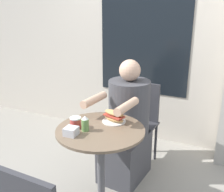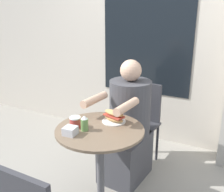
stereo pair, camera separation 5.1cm
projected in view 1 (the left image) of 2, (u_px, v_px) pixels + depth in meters
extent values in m
cube|color=beige|center=(159.00, 28.00, 3.05)|extent=(8.00, 0.08, 2.80)
cube|color=black|center=(144.00, 27.00, 3.08)|extent=(1.11, 0.01, 1.61)
cylinder|color=brown|center=(100.00, 130.00, 1.98)|extent=(0.68, 0.68, 0.02)
cylinder|color=#515156|center=(101.00, 171.00, 2.10)|extent=(0.06, 0.06, 0.71)
cube|color=#333338|center=(136.00, 126.00, 2.77)|extent=(0.41, 0.41, 0.02)
cube|color=#333338|center=(144.00, 101.00, 2.84)|extent=(0.35, 0.06, 0.42)
cylinder|color=#333338|center=(143.00, 156.00, 2.63)|extent=(0.03, 0.03, 0.43)
cylinder|color=#333338|center=(115.00, 147.00, 2.79)|extent=(0.03, 0.03, 0.43)
cylinder|color=#333338|center=(156.00, 142.00, 2.90)|extent=(0.03, 0.03, 0.43)
cylinder|color=#333338|center=(129.00, 135.00, 3.06)|extent=(0.03, 0.03, 0.43)
cube|color=#424247|center=(125.00, 157.00, 2.59)|extent=(0.42, 0.52, 0.45)
cylinder|color=#424247|center=(129.00, 108.00, 2.49)|extent=(0.39, 0.39, 0.53)
sphere|color=#D6A889|center=(130.00, 70.00, 2.38)|extent=(0.20, 0.20, 0.20)
cylinder|color=#D6A889|center=(127.00, 106.00, 2.08)|extent=(0.10, 0.32, 0.07)
cylinder|color=#D6A889|center=(94.00, 100.00, 2.23)|extent=(0.10, 0.32, 0.07)
cylinder|color=white|center=(114.00, 121.00, 2.11)|extent=(0.19, 0.19, 0.01)
ellipsoid|color=tan|center=(114.00, 119.00, 2.10)|extent=(0.20, 0.12, 0.04)
cube|color=#B74233|center=(114.00, 116.00, 2.09)|extent=(0.18, 0.12, 0.01)
ellipsoid|color=tan|center=(114.00, 113.00, 2.08)|extent=(0.20, 0.12, 0.04)
cylinder|color=#B73D38|center=(76.00, 123.00, 1.99)|extent=(0.08, 0.08, 0.07)
cylinder|color=white|center=(75.00, 118.00, 1.98)|extent=(0.09, 0.09, 0.01)
cube|color=silver|center=(71.00, 131.00, 1.87)|extent=(0.10, 0.10, 0.06)
cylinder|color=#66934C|center=(85.00, 125.00, 1.94)|extent=(0.06, 0.06, 0.09)
cone|color=white|center=(85.00, 118.00, 1.92)|extent=(0.05, 0.05, 0.03)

